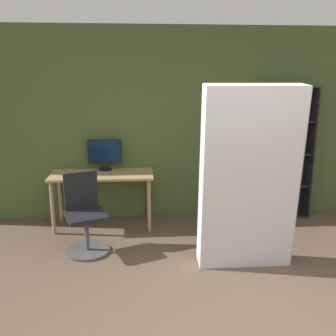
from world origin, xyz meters
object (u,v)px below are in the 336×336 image
Objects in this scene: monitor at (105,153)px; mattress_near at (249,180)px; bookshelf at (271,156)px; office_chair at (85,220)px.

mattress_near reaches higher than monitor.
bookshelf is 1.66m from mattress_near.
bookshelf is 0.96× the size of mattress_near.
office_chair is 2.77m from bookshelf.
bookshelf is at bearing 20.67° from office_chair.
office_chair is at bearing 164.00° from mattress_near.
office_chair is at bearing -100.18° from monitor.
office_chair is 0.49× the size of bookshelf.
monitor is 2.18m from mattress_near.
office_chair is 0.47× the size of mattress_near.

